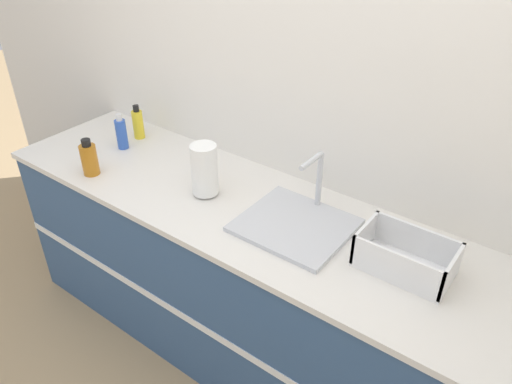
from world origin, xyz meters
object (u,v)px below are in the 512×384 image
object	(u,v)px
paper_towel_roll	(205,170)
bottle_yellow	(138,124)
sink	(296,222)
bottle_blue	(121,133)
bottle_amber	(89,159)
dish_rack	(405,258)

from	to	relation	value
paper_towel_roll	bottle_yellow	xyz separation A→B (m)	(-0.67, 0.21, -0.04)
sink	paper_towel_roll	world-z (taller)	sink
sink	bottle_blue	bearing A→B (deg)	178.04
sink	bottle_amber	distance (m)	1.06
sink	dish_rack	bearing A→B (deg)	1.50
bottle_amber	bottle_blue	world-z (taller)	bottle_blue
bottle_amber	bottle_yellow	world-z (taller)	bottle_yellow
dish_rack	bottle_amber	distance (m)	1.51
sink	bottle_amber	bearing A→B (deg)	-167.18
dish_rack	paper_towel_roll	bearing A→B (deg)	-176.92
sink	bottle_yellow	size ratio (longest dim) A/B	2.34
bottle_amber	bottle_blue	distance (m)	0.29
bottle_yellow	bottle_blue	size ratio (longest dim) A/B	0.98
sink	paper_towel_roll	bearing A→B (deg)	-175.34
bottle_yellow	dish_rack	bearing A→B (deg)	-5.75
bottle_yellow	bottle_blue	world-z (taller)	bottle_blue
dish_rack	sink	bearing A→B (deg)	-178.50
dish_rack	bottle_blue	bearing A→B (deg)	179.05
paper_towel_roll	bottle_yellow	size ratio (longest dim) A/B	1.30
bottle_blue	sink	bearing A→B (deg)	-1.96
bottle_blue	paper_towel_roll	bearing A→B (deg)	-6.64
paper_towel_roll	bottle_amber	size ratio (longest dim) A/B	1.33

